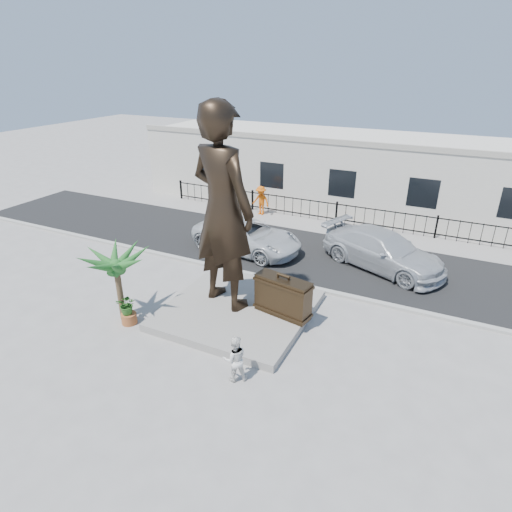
# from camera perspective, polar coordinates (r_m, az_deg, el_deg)

# --- Properties ---
(ground) EXTENTS (100.00, 100.00, 0.00)m
(ground) POSITION_cam_1_polar(r_m,az_deg,el_deg) (15.18, -3.36, -10.79)
(ground) COLOR #9E9991
(ground) RESTS_ON ground
(street) EXTENTS (40.00, 7.00, 0.01)m
(street) POSITION_cam_1_polar(r_m,az_deg,el_deg) (21.57, 6.98, 0.46)
(street) COLOR black
(street) RESTS_ON ground
(curb) EXTENTS (40.00, 0.25, 0.12)m
(curb) POSITION_cam_1_polar(r_m,az_deg,el_deg) (18.60, 3.38, -3.37)
(curb) COLOR #A5A399
(curb) RESTS_ON ground
(far_sidewalk) EXTENTS (40.00, 2.50, 0.02)m
(far_sidewalk) POSITION_cam_1_polar(r_m,az_deg,el_deg) (25.12, 10.05, 3.84)
(far_sidewalk) COLOR #9E9991
(far_sidewalk) RESTS_ON ground
(plinth) EXTENTS (5.20, 5.20, 0.30)m
(plinth) POSITION_cam_1_polar(r_m,az_deg,el_deg) (16.38, -2.36, -7.19)
(plinth) COLOR gray
(plinth) RESTS_ON ground
(fence) EXTENTS (22.00, 0.10, 1.20)m
(fence) POSITION_cam_1_polar(r_m,az_deg,el_deg) (25.65, 10.66, 5.64)
(fence) COLOR black
(fence) RESTS_ON ground
(building) EXTENTS (28.00, 7.00, 4.40)m
(building) POSITION_cam_1_polar(r_m,az_deg,el_deg) (29.14, 13.25, 10.98)
(building) COLOR silver
(building) RESTS_ON ground
(statue) EXTENTS (3.11, 2.48, 7.43)m
(statue) POSITION_cam_1_polar(r_m,az_deg,el_deg) (15.16, -4.46, 6.23)
(statue) COLOR black
(statue) RESTS_ON plinth
(suitcase) EXTENTS (2.16, 1.03, 1.46)m
(suitcase) POSITION_cam_1_polar(r_m,az_deg,el_deg) (15.51, 3.60, -5.41)
(suitcase) COLOR #302314
(suitcase) RESTS_ON plinth
(tourist) EXTENTS (0.93, 0.89, 1.51)m
(tourist) POSITION_cam_1_polar(r_m,az_deg,el_deg) (13.01, -2.82, -13.53)
(tourist) COLOR white
(tourist) RESTS_ON ground
(car_white) EXTENTS (5.88, 3.27, 1.55)m
(car_white) POSITION_cam_1_polar(r_m,az_deg,el_deg) (21.40, -1.20, 2.71)
(car_white) COLOR silver
(car_white) RESTS_ON street
(car_silver) EXTENTS (6.31, 4.43, 1.70)m
(car_silver) POSITION_cam_1_polar(r_m,az_deg,el_deg) (20.40, 16.59, 0.71)
(car_silver) COLOR #B6B9BB
(car_silver) RESTS_ON street
(worker) EXTENTS (1.26, 0.87, 1.80)m
(worker) POSITION_cam_1_polar(r_m,az_deg,el_deg) (26.51, 0.66, 7.42)
(worker) COLOR #DE5C0B
(worker) RESTS_ON far_sidewalk
(palm_tree) EXTENTS (1.80, 1.80, 3.20)m
(palm_tree) POSITION_cam_1_polar(r_m,az_deg,el_deg) (16.91, -17.21, -7.90)
(palm_tree) COLOR #205920
(palm_tree) RESTS_ON ground
(planter) EXTENTS (0.56, 0.56, 0.40)m
(planter) POSITION_cam_1_polar(r_m,az_deg,el_deg) (16.45, -16.56, -7.97)
(planter) COLOR #9C5329
(planter) RESTS_ON ground
(shrub) EXTENTS (0.87, 0.82, 0.77)m
(shrub) POSITION_cam_1_polar(r_m,az_deg,el_deg) (16.15, -16.81, -6.21)
(shrub) COLOR #295B1D
(shrub) RESTS_ON planter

